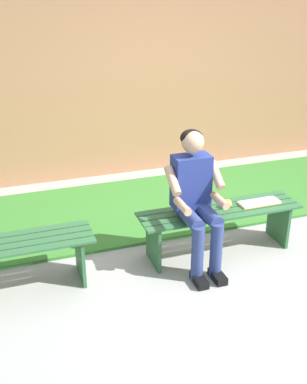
{
  "coord_description": "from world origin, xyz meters",
  "views": [
    {
      "loc": [
        1.89,
        3.54,
        2.44
      ],
      "look_at": [
        0.72,
        0.15,
        0.82
      ],
      "focal_mm": 43.45,
      "sensor_mm": 36.0,
      "label": 1
    }
  ],
  "objects_px": {
    "bench_near": "(219,220)",
    "book_open": "(259,203)",
    "person_seated": "(196,195)",
    "apple": "(227,204)"
  },
  "relations": [
    {
      "from": "person_seated",
      "to": "apple",
      "type": "bearing_deg",
      "value": -164.07
    },
    {
      "from": "apple",
      "to": "person_seated",
      "type": "bearing_deg",
      "value": 15.93
    },
    {
      "from": "bench_near",
      "to": "person_seated",
      "type": "height_order",
      "value": "person_seated"
    },
    {
      "from": "person_seated",
      "to": "book_open",
      "type": "height_order",
      "value": "person_seated"
    },
    {
      "from": "bench_near",
      "to": "apple",
      "type": "distance_m",
      "value": 0.18
    },
    {
      "from": "person_seated",
      "to": "book_open",
      "type": "distance_m",
      "value": 0.76
    },
    {
      "from": "bench_near",
      "to": "book_open",
      "type": "relative_size",
      "value": 3.85
    },
    {
      "from": "bench_near",
      "to": "apple",
      "type": "relative_size",
      "value": 18.05
    },
    {
      "from": "bench_near",
      "to": "book_open",
      "type": "bearing_deg",
      "value": 178.13
    },
    {
      "from": "bench_near",
      "to": "book_open",
      "type": "xyz_separation_m",
      "value": [
        -0.42,
        0.01,
        0.13
      ]
    }
  ]
}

